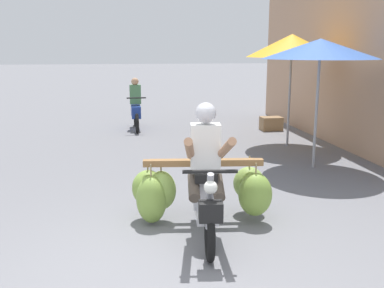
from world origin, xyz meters
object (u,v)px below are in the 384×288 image
object	(u,v)px
market_umbrella_further_along	(320,49)
produce_crate	(271,124)
motorbike_distant_ahead_left	(136,108)
market_umbrella_near_shop	(292,46)
motorbike_main_loaded	(199,187)

from	to	relation	value
market_umbrella_further_along	produce_crate	distance (m)	4.28
market_umbrella_further_along	produce_crate	world-z (taller)	market_umbrella_further_along
motorbike_distant_ahead_left	market_umbrella_near_shop	bearing A→B (deg)	-39.20
market_umbrella_near_shop	market_umbrella_further_along	size ratio (longest dim) A/B	1.06
motorbike_distant_ahead_left	market_umbrella_further_along	world-z (taller)	market_umbrella_further_along
motorbike_main_loaded	motorbike_distant_ahead_left	distance (m)	6.89
market_umbrella_near_shop	produce_crate	bearing A→B (deg)	81.43
motorbike_distant_ahead_left	produce_crate	size ratio (longest dim) A/B	2.89
market_umbrella_near_shop	produce_crate	distance (m)	2.84
motorbike_main_loaded	motorbike_distant_ahead_left	bearing A→B (deg)	94.53
market_umbrella_further_along	motorbike_main_loaded	bearing A→B (deg)	-137.73
market_umbrella_near_shop	market_umbrella_further_along	world-z (taller)	market_umbrella_near_shop
market_umbrella_near_shop	produce_crate	world-z (taller)	market_umbrella_near_shop
market_umbrella_further_along	produce_crate	size ratio (longest dim) A/B	4.19
motorbike_main_loaded	motorbike_distant_ahead_left	world-z (taller)	motorbike_main_loaded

